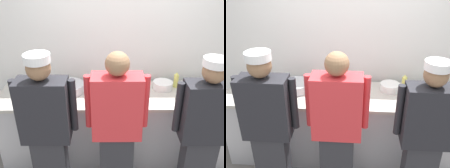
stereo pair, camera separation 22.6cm
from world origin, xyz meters
TOP-DOWN VIEW (x-y plane):
  - wall_back at (0.00, 0.89)m, footprint 4.78×0.10m
  - prep_counter at (0.00, 0.39)m, footprint 3.05×0.74m
  - chef_near_left at (-0.77, -0.31)m, footprint 0.61×0.24m
  - chef_center at (-0.08, -0.28)m, footprint 0.62×0.24m
  - chef_far_right at (0.77, -0.30)m, footprint 0.60×0.24m
  - plate_stack_front at (0.75, 0.25)m, footprint 0.23×0.23m
  - plate_stack_rear at (0.52, 0.52)m, footprint 0.25×0.25m
  - mixing_bowl_steel at (-0.65, 0.46)m, footprint 0.38×0.38m
  - sheet_tray at (-0.13, 0.40)m, footprint 0.60×0.46m
  - squeeze_bottle_primary at (0.70, 0.57)m, footprint 0.06×0.06m
  - ramekin_yellow_sauce at (-0.92, 0.18)m, footprint 0.10×0.10m
  - ramekin_orange_sauce at (-1.31, 0.43)m, footprint 0.09×0.09m
  - chefs_knife at (1.04, 0.41)m, footprint 0.27×0.03m

SIDE VIEW (x-z plane):
  - prep_counter at x=0.00m, z-range 0.00..0.93m
  - chef_far_right at x=0.77m, z-range 0.06..1.71m
  - chef_center at x=-0.08m, z-range 0.05..1.76m
  - chef_near_left at x=-0.77m, z-range 0.06..1.76m
  - chefs_knife at x=1.04m, z-range 0.92..0.94m
  - sheet_tray at x=-0.13m, z-range 0.92..0.95m
  - ramekin_orange_sauce at x=-1.31m, z-range 0.93..0.96m
  - ramekin_yellow_sauce at x=-0.92m, z-range 0.93..0.96m
  - plate_stack_front at x=0.75m, z-range 0.92..0.97m
  - plate_stack_rear at x=0.52m, z-range 0.92..1.02m
  - mixing_bowl_steel at x=-0.65m, z-range 0.92..1.03m
  - squeeze_bottle_primary at x=0.70m, z-range 0.92..1.12m
  - wall_back at x=0.00m, z-range 0.00..2.66m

